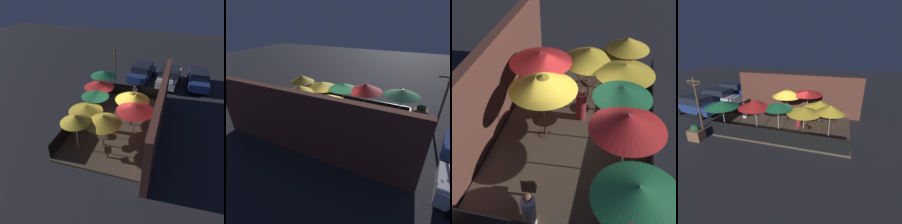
% 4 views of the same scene
% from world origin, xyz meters
% --- Properties ---
extents(ground_plane, '(60.00, 60.00, 0.00)m').
position_xyz_m(ground_plane, '(0.00, 0.00, 0.00)').
color(ground_plane, '#26262B').
extents(patio_deck, '(8.85, 5.26, 0.12)m').
position_xyz_m(patio_deck, '(0.00, 0.00, 0.06)').
color(patio_deck, brown).
rests_on(patio_deck, ground_plane).
extents(building_wall, '(10.45, 0.36, 3.37)m').
position_xyz_m(building_wall, '(0.00, 2.86, 1.68)').
color(building_wall, brown).
rests_on(building_wall, ground_plane).
extents(fence_front, '(8.65, 0.05, 0.95)m').
position_xyz_m(fence_front, '(0.00, -2.58, 0.59)').
color(fence_front, black).
rests_on(fence_front, patio_deck).
extents(patio_umbrella_0, '(2.20, 2.20, 2.17)m').
position_xyz_m(patio_umbrella_0, '(2.33, -0.11, 2.03)').
color(patio_umbrella_0, '#B2B2B7').
rests_on(patio_umbrella_0, patio_deck).
extents(patio_umbrella_1, '(2.12, 2.12, 2.12)m').
position_xyz_m(patio_umbrella_1, '(1.54, -1.48, 2.05)').
color(patio_umbrella_1, '#B2B2B7').
rests_on(patio_umbrella_1, patio_deck).
extents(patio_umbrella_2, '(2.23, 2.23, 2.48)m').
position_xyz_m(patio_umbrella_2, '(-0.30, 1.01, 2.33)').
color(patio_umbrella_2, '#B2B2B7').
rests_on(patio_umbrella_2, patio_deck).
extents(patio_umbrella_3, '(2.16, 2.16, 2.23)m').
position_xyz_m(patio_umbrella_3, '(-3.74, -2.10, 2.15)').
color(patio_umbrella_3, '#B2B2B7').
rests_on(patio_umbrella_3, patio_deck).
extents(patio_umbrella_4, '(2.24, 2.24, 2.45)m').
position_xyz_m(patio_umbrella_4, '(1.16, 1.50, 2.37)').
color(patio_umbrella_4, '#B2B2B7').
rests_on(patio_umbrella_4, patio_deck).
extents(patio_umbrella_5, '(2.18, 2.18, 2.38)m').
position_xyz_m(patio_umbrella_5, '(-1.55, -1.73, 2.25)').
color(patio_umbrella_5, '#B2B2B7').
rests_on(patio_umbrella_5, patio_deck).
extents(patio_umbrella_6, '(1.88, 1.88, 2.28)m').
position_xyz_m(patio_umbrella_6, '(-0.12, -1.49, 2.20)').
color(patio_umbrella_6, '#B2B2B7').
rests_on(patio_umbrella_6, patio_deck).
extents(patio_umbrella_7, '(1.71, 1.71, 2.39)m').
position_xyz_m(patio_umbrella_7, '(3.07, -1.44, 2.28)').
color(patio_umbrella_7, '#B2B2B7').
rests_on(patio_umbrella_7, patio_deck).
extents(dining_table_0, '(0.70, 0.70, 0.72)m').
position_xyz_m(dining_table_0, '(2.33, -0.11, 0.68)').
color(dining_table_0, '#4C3828').
rests_on(dining_table_0, patio_deck).
extents(dining_table_1, '(0.71, 0.71, 0.75)m').
position_xyz_m(dining_table_1, '(1.54, -1.48, 0.70)').
color(dining_table_1, '#4C3828').
rests_on(dining_table_1, patio_deck).
extents(dining_table_2, '(0.86, 0.86, 0.75)m').
position_xyz_m(dining_table_2, '(-0.30, 1.01, 0.71)').
color(dining_table_2, '#4C3828').
rests_on(dining_table_2, patio_deck).
extents(patio_chair_0, '(0.55, 0.55, 0.93)m').
position_xyz_m(patio_chair_0, '(3.31, 0.48, 0.63)').
color(patio_chair_0, '#4C3828').
rests_on(patio_chair_0, patio_deck).
extents(patio_chair_1, '(0.44, 0.44, 0.91)m').
position_xyz_m(patio_chair_1, '(-3.02, 0.73, 0.61)').
color(patio_chair_1, '#4C3828').
rests_on(patio_chair_1, patio_deck).
extents(patron_0, '(0.50, 0.50, 1.30)m').
position_xyz_m(patron_0, '(0.86, -0.06, 0.70)').
color(patron_0, maroon).
rests_on(patron_0, patio_deck).
extents(patron_1, '(0.51, 0.51, 1.25)m').
position_xyz_m(patron_1, '(-3.78, 0.50, 0.68)').
color(patron_1, silver).
rests_on(patron_1, patio_deck).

